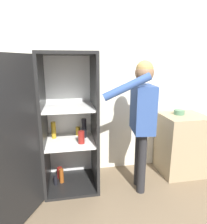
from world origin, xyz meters
The scene contains 6 objects.
ground_plane centered at (0.00, 0.00, 0.00)m, with size 12.00×12.00×0.00m, color #7A664C.
wall_back centered at (0.00, 0.98, 1.27)m, with size 7.00×0.06×2.55m.
refrigerator centered at (-0.39, 0.52, 0.86)m, with size 1.02×1.25×1.74m.
person centered at (0.59, 0.36, 1.05)m, with size 0.67×0.55×1.65m.
counter centered at (1.34, 0.65, 0.44)m, with size 0.61×0.56×0.89m.
bowl centered at (1.29, 0.70, 0.92)m, with size 0.15×0.15×0.07m.
Camera 1 is at (-0.28, -1.85, 1.63)m, focal length 32.00 mm.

